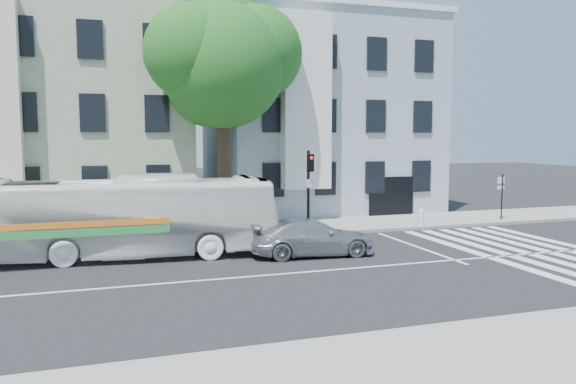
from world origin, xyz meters
name	(u,v)px	position (x,y,z in m)	size (l,w,h in m)	color
ground	(280,274)	(0.00, 0.00, 0.00)	(120.00, 120.00, 0.00)	black
sidewalk_far	(227,231)	(0.00, 8.00, 0.07)	(80.00, 4.00, 0.15)	gray
sidewalk_near	(410,373)	(0.00, -8.00, 0.07)	(80.00, 4.00, 0.15)	gray
building_left	(66,114)	(-7.00, 15.00, 5.50)	(12.00, 10.00, 11.00)	gray
building_right	(316,117)	(7.00, 15.00, 5.50)	(12.00, 10.00, 11.00)	#8B9BA6
street_tree	(223,59)	(0.06, 8.74, 7.83)	(7.30, 5.90, 11.10)	#2D2116
bus	(129,217)	(-4.41, 4.09, 1.49)	(10.68, 2.50, 2.97)	white
sedan	(312,237)	(1.98, 2.37, 0.67)	(4.62, 1.88, 1.34)	#B2B4BA
hedge	(173,229)	(-2.54, 6.76, 0.50)	(8.50, 0.84, 0.70)	#28541B
traffic_signal	(309,181)	(3.27, 6.10, 2.42)	(0.38, 0.51, 3.75)	black
fire_hydrant	(421,217)	(9.00, 6.30, 0.55)	(0.44, 0.26, 0.79)	silver
far_sign_pole	(502,190)	(13.89, 6.74, 1.63)	(0.42, 0.17, 2.32)	black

